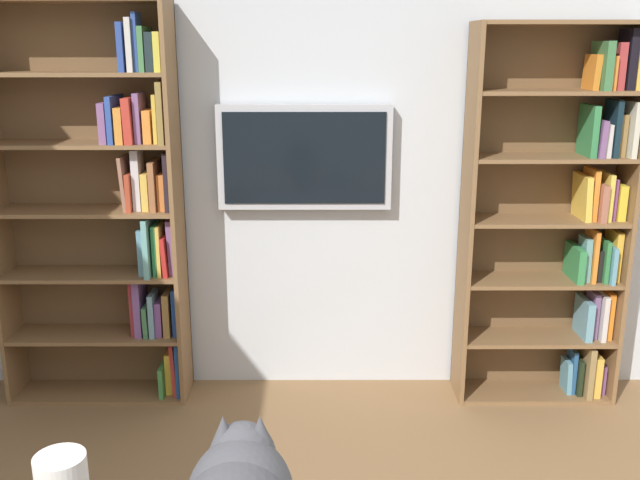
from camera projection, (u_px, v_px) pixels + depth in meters
The scene contains 4 objects.
wall_back at pixel (317, 144), 3.70m from camera, with size 4.52×0.06×2.70m, color silver.
bookshelf_left at pixel (563, 218), 3.64m from camera, with size 0.83×0.28×1.96m.
bookshelf_right at pixel (111, 207), 3.62m from camera, with size 0.94×0.28×2.07m.
wall_mounted_tv at pixel (304, 158), 3.64m from camera, with size 0.90×0.07×0.54m.
Camera 1 is at (-0.01, 1.47, 1.85)m, focal length 39.57 mm.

